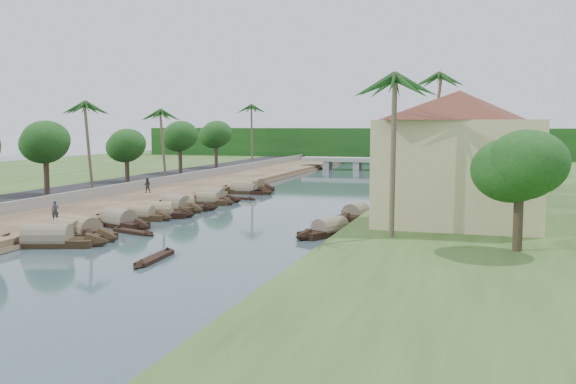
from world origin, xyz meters
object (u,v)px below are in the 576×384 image
(bridge, at_px, (373,161))
(person_near, at_px, (55,211))
(sampan_0, at_px, (47,241))
(building_near, at_px, (458,157))
(sampan_1, at_px, (68,233))

(bridge, relative_size, person_near, 16.68)
(bridge, xyz_separation_m, sampan_0, (-9.41, -85.13, -1.30))
(sampan_0, height_order, person_near, person_near)
(bridge, bearing_deg, building_near, -75.61)
(person_near, bearing_deg, sampan_1, -67.50)
(bridge, bearing_deg, person_near, -99.68)
(bridge, height_order, building_near, building_near)
(building_near, bearing_deg, bridge, 104.39)
(building_near, relative_size, sampan_1, 2.10)
(bridge, bearing_deg, sampan_1, -97.10)
(sampan_0, relative_size, sampan_1, 1.37)
(building_near, bearing_deg, sampan_0, -158.61)
(building_near, xyz_separation_m, sampan_0, (-28.40, -11.13, -5.96))
(person_near, bearing_deg, building_near, -18.18)
(sampan_0, bearing_deg, person_near, 104.84)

